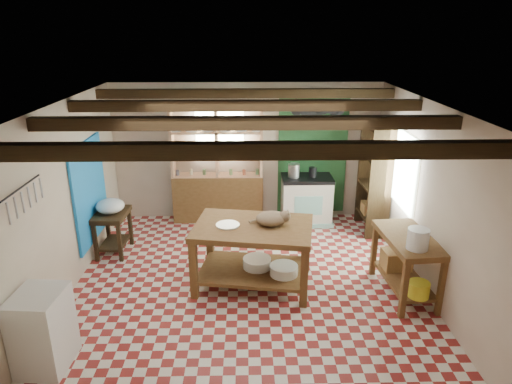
{
  "coord_description": "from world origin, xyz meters",
  "views": [
    {
      "loc": [
        -0.01,
        -5.89,
        3.52
      ],
      "look_at": [
        0.13,
        0.3,
        1.29
      ],
      "focal_mm": 32.0,
      "sensor_mm": 36.0,
      "label": 1
    }
  ],
  "objects_px": {
    "work_table": "(253,255)",
    "cat": "(271,219)",
    "white_cabinet": "(43,330)",
    "right_counter": "(405,265)",
    "stove": "(306,200)",
    "prep_table": "(113,233)"
  },
  "relations": [
    {
      "from": "work_table",
      "to": "cat",
      "type": "xyz_separation_m",
      "value": [
        0.25,
        0.01,
        0.56
      ]
    },
    {
      "from": "cat",
      "to": "white_cabinet",
      "type": "bearing_deg",
      "value": -147.76
    },
    {
      "from": "right_counter",
      "to": "cat",
      "type": "xyz_separation_m",
      "value": [
        -1.84,
        0.3,
        0.59
      ]
    },
    {
      "from": "stove",
      "to": "white_cabinet",
      "type": "height_order",
      "value": "stove"
    },
    {
      "from": "work_table",
      "to": "stove",
      "type": "bearing_deg",
      "value": 74.17
    },
    {
      "from": "white_cabinet",
      "to": "right_counter",
      "type": "bearing_deg",
      "value": 21.16
    },
    {
      "from": "prep_table",
      "to": "right_counter",
      "type": "height_order",
      "value": "right_counter"
    },
    {
      "from": "work_table",
      "to": "cat",
      "type": "distance_m",
      "value": 0.62
    },
    {
      "from": "stove",
      "to": "cat",
      "type": "xyz_separation_m",
      "value": [
        -0.79,
        -2.21,
        0.57
      ]
    },
    {
      "from": "work_table",
      "to": "prep_table",
      "type": "relative_size",
      "value": 2.28
    },
    {
      "from": "work_table",
      "to": "white_cabinet",
      "type": "xyz_separation_m",
      "value": [
        -2.3,
        -1.65,
        -0.01
      ]
    },
    {
      "from": "stove",
      "to": "prep_table",
      "type": "bearing_deg",
      "value": -160.82
    },
    {
      "from": "prep_table",
      "to": "white_cabinet",
      "type": "distance_m",
      "value": 2.69
    },
    {
      "from": "prep_table",
      "to": "right_counter",
      "type": "bearing_deg",
      "value": -14.7
    },
    {
      "from": "white_cabinet",
      "to": "prep_table",
      "type": "bearing_deg",
      "value": 93.61
    },
    {
      "from": "white_cabinet",
      "to": "right_counter",
      "type": "xyz_separation_m",
      "value": [
        4.4,
        1.36,
        -0.01
      ]
    },
    {
      "from": "cat",
      "to": "stove",
      "type": "bearing_deg",
      "value": 69.72
    },
    {
      "from": "prep_table",
      "to": "cat",
      "type": "bearing_deg",
      "value": -19.88
    },
    {
      "from": "work_table",
      "to": "prep_table",
      "type": "distance_m",
      "value": 2.51
    },
    {
      "from": "cat",
      "to": "right_counter",
      "type": "bearing_deg",
      "value": -10.05
    },
    {
      "from": "prep_table",
      "to": "right_counter",
      "type": "relative_size",
      "value": 0.59
    },
    {
      "from": "work_table",
      "to": "stove",
      "type": "relative_size",
      "value": 1.75
    }
  ]
}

